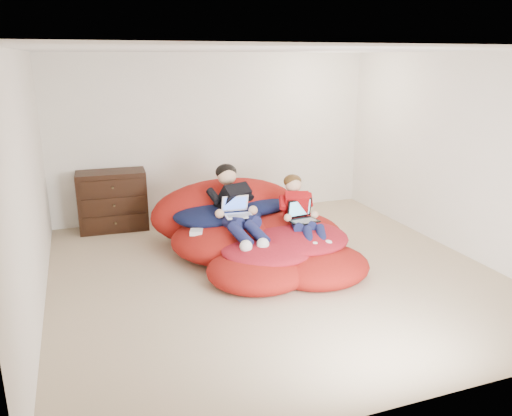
{
  "coord_description": "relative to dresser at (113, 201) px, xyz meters",
  "views": [
    {
      "loc": [
        -2.02,
        -5.01,
        2.42
      ],
      "look_at": [
        -0.09,
        0.36,
        0.7
      ],
      "focal_mm": 35.0,
      "sensor_mm": 36.0,
      "label": 1
    }
  ],
  "objects": [
    {
      "name": "younger_boy",
      "position": [
        2.11,
        -1.9,
        0.2
      ],
      "size": [
        0.4,
        1.02,
        0.71
      ],
      "color": "#B71013",
      "rests_on": "beanbag_pile"
    },
    {
      "name": "beanbag_pile",
      "position": [
        1.62,
        -1.63,
        -0.16
      ],
      "size": [
        2.39,
        2.55,
        0.93
      ],
      "color": "#B01A13",
      "rests_on": "ground"
    },
    {
      "name": "dresser",
      "position": [
        0.0,
        0.0,
        0.0
      ],
      "size": [
        0.98,
        0.56,
        0.87
      ],
      "color": "black",
      "rests_on": "ground"
    },
    {
      "name": "power_adapter",
      "position": [
        0.84,
        -1.71,
        -0.01
      ],
      "size": [
        0.19,
        0.19,
        0.06
      ],
      "primitive_type": "cube",
      "rotation": [
        0.0,
        0.0,
        -0.34
      ],
      "color": "white",
      "rests_on": "beanbag_pile"
    },
    {
      "name": "older_boy",
      "position": [
        1.35,
        -1.6,
        0.27
      ],
      "size": [
        0.48,
        1.28,
        0.79
      ],
      "color": "black",
      "rests_on": "beanbag_pile"
    },
    {
      "name": "laptop_white",
      "position": [
        1.35,
        -1.7,
        0.21
      ],
      "size": [
        0.35,
        0.34,
        0.23
      ],
      "color": "white",
      "rests_on": "older_boy"
    },
    {
      "name": "cream_pillow",
      "position": [
        1.12,
        -0.87,
        0.19
      ],
      "size": [
        0.44,
        0.28,
        0.28
      ],
      "primitive_type": "ellipsoid",
      "color": "white",
      "rests_on": "beanbag_pile"
    },
    {
      "name": "room_shell",
      "position": [
        1.63,
        -2.24,
        -0.21
      ],
      "size": [
        5.1,
        5.1,
        2.77
      ],
      "color": "tan",
      "rests_on": "ground"
    },
    {
      "name": "laptop_black",
      "position": [
        2.11,
        -1.95,
        0.13
      ],
      "size": [
        0.37,
        0.33,
        0.25
      ],
      "color": "black",
      "rests_on": "younger_boy"
    }
  ]
}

